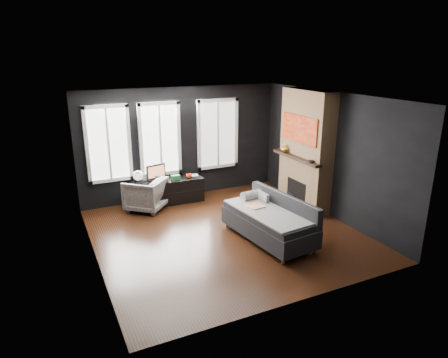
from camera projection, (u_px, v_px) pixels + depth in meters
name	position (u px, v px, depth m)	size (l,w,h in m)	color
floor	(226.00, 234.00, 8.00)	(5.00, 5.00, 0.00)	black
ceiling	(226.00, 97.00, 7.17)	(5.00, 5.00, 0.00)	white
wall_back	(182.00, 143.00, 9.74)	(5.00, 0.02, 2.70)	black
wall_left	(89.00, 187.00, 6.56)	(0.02, 5.00, 2.70)	black
wall_right	(330.00, 155.00, 8.61)	(0.02, 5.00, 2.70)	black
windows	(162.00, 102.00, 9.20)	(4.00, 0.16, 1.76)	white
fireplace	(306.00, 150.00, 9.04)	(0.70, 1.62, 2.70)	#93724C
sofa	(268.00, 219.00, 7.65)	(0.99, 1.99, 0.85)	black
stripe_pillow	(263.00, 200.00, 8.07)	(0.07, 0.31, 0.31)	gray
armchair	(146.00, 193.00, 9.10)	(0.80, 0.75, 0.82)	silver
media_console	(167.00, 191.00, 9.55)	(1.70, 0.53, 0.58)	black
monitor	(156.00, 171.00, 9.32)	(0.50, 0.11, 0.45)	black
desk_fan	(138.00, 177.00, 9.12)	(0.22, 0.22, 0.31)	gray
mug	(189.00, 175.00, 9.57)	(0.13, 0.10, 0.13)	red
book	(191.00, 171.00, 9.74)	(0.15, 0.02, 0.21)	#B2A38B
storage_box	(175.00, 177.00, 9.45)	(0.20, 0.13, 0.11)	#256C32
mantel_vase	(285.00, 148.00, 9.33)	(0.19, 0.20, 0.19)	yellow
mantel_clock	(312.00, 161.00, 8.50)	(0.13, 0.13, 0.04)	black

